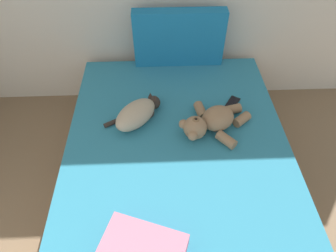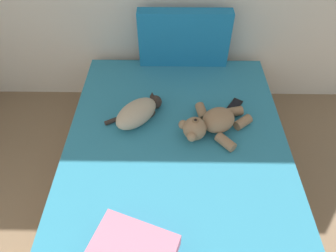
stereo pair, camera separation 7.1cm
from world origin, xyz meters
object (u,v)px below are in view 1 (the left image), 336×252
object	(u,v)px
cat	(137,113)
cell_phone	(232,103)
patterned_cushion	(179,38)
teddy_bear	(211,121)
bed	(177,170)

from	to	relation	value
cat	cell_phone	size ratio (longest dim) A/B	2.52
cat	patterned_cushion	bearing A→B (deg)	64.44
cell_phone	patterned_cushion	bearing A→B (deg)	124.67
cat	teddy_bear	xyz separation A→B (m)	(0.50, -0.10, 0.00)
teddy_bear	bed	bearing A→B (deg)	-143.42
cat	teddy_bear	distance (m)	0.51
bed	teddy_bear	xyz separation A→B (m)	(0.23, 0.17, 0.31)
bed	cat	xyz separation A→B (m)	(-0.27, 0.27, 0.31)
patterned_cushion	cat	xyz separation A→B (m)	(-0.33, -0.69, -0.16)
bed	cell_phone	bearing A→B (deg)	44.04
cat	teddy_bear	world-z (taller)	teddy_bear
cell_phone	teddy_bear	bearing A→B (deg)	-129.18
cat	cell_phone	xyz separation A→B (m)	(0.70, 0.15, -0.07)
patterned_cushion	teddy_bear	world-z (taller)	patterned_cushion
cat	bed	bearing A→B (deg)	-45.44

